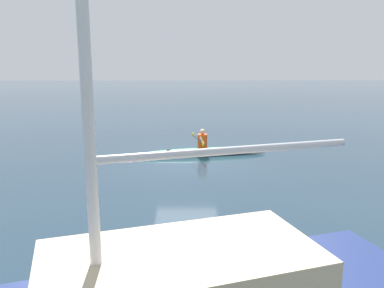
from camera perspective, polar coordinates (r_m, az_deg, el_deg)
The scene contains 3 objects.
ground_plane at distance 14.85m, azimuth -0.83°, elevation -2.26°, with size 160.00×160.00×0.00m, color #233847.
kayak at distance 15.58m, azimuth 2.03°, elevation -1.07°, with size 5.09×1.46×0.28m.
kayaker at distance 15.45m, azimuth 1.48°, elevation 0.59°, with size 0.62×2.42×0.77m.
Camera 1 is at (-0.05, 14.42, 3.54)m, focal length 35.99 mm.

